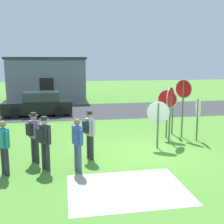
{
  "coord_description": "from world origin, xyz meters",
  "views": [
    {
      "loc": [
        -2.98,
        -9.63,
        3.41
      ],
      "look_at": [
        -0.99,
        1.74,
        1.3
      ],
      "focal_mm": 44.33,
      "sensor_mm": 36.0,
      "label": 1
    }
  ],
  "objects_px": {
    "stop_sign_leaning_right": "(167,105)",
    "stop_sign_rear_right": "(170,104)",
    "person_holding_notes": "(78,142)",
    "stop_sign_leaning_left": "(173,106)",
    "stop_sign_far_back": "(183,98)",
    "person_with_sunhat": "(89,131)",
    "person_near_signs": "(34,134)",
    "person_in_teal": "(44,139)",
    "stop_sign_tallest": "(158,117)",
    "person_in_blue": "(4,145)",
    "stop_sign_nearest": "(198,111)",
    "parked_car_on_street": "(39,105)"
  },
  "relations": [
    {
      "from": "stop_sign_leaning_right",
      "to": "stop_sign_rear_right",
      "type": "height_order",
      "value": "stop_sign_rear_right"
    },
    {
      "from": "person_holding_notes",
      "to": "stop_sign_leaning_left",
      "type": "bearing_deg",
      "value": 39.16
    },
    {
      "from": "stop_sign_far_back",
      "to": "stop_sign_rear_right",
      "type": "bearing_deg",
      "value": -141.02
    },
    {
      "from": "stop_sign_far_back",
      "to": "person_with_sunhat",
      "type": "height_order",
      "value": "stop_sign_far_back"
    },
    {
      "from": "stop_sign_far_back",
      "to": "person_near_signs",
      "type": "height_order",
      "value": "stop_sign_far_back"
    },
    {
      "from": "stop_sign_leaning_left",
      "to": "person_in_teal",
      "type": "bearing_deg",
      "value": -148.25
    },
    {
      "from": "stop_sign_tallest",
      "to": "person_near_signs",
      "type": "height_order",
      "value": "stop_sign_tallest"
    },
    {
      "from": "person_near_signs",
      "to": "person_with_sunhat",
      "type": "bearing_deg",
      "value": 0.24
    },
    {
      "from": "person_in_blue",
      "to": "person_holding_notes",
      "type": "bearing_deg",
      "value": -2.68
    },
    {
      "from": "stop_sign_nearest",
      "to": "person_with_sunhat",
      "type": "relative_size",
      "value": 1.1
    },
    {
      "from": "person_in_teal",
      "to": "person_near_signs",
      "type": "bearing_deg",
      "value": 118.2
    },
    {
      "from": "stop_sign_leaning_right",
      "to": "stop_sign_rear_right",
      "type": "bearing_deg",
      "value": -101.94
    },
    {
      "from": "stop_sign_leaning_right",
      "to": "stop_sign_leaning_left",
      "type": "xyz_separation_m",
      "value": [
        0.49,
        0.54,
        -0.17
      ]
    },
    {
      "from": "stop_sign_leaning_right",
      "to": "person_holding_notes",
      "type": "xyz_separation_m",
      "value": [
        -4.16,
        -3.24,
        -0.56
      ]
    },
    {
      "from": "stop_sign_leaning_left",
      "to": "person_holding_notes",
      "type": "bearing_deg",
      "value": -140.84
    },
    {
      "from": "stop_sign_tallest",
      "to": "person_with_sunhat",
      "type": "relative_size",
      "value": 1.08
    },
    {
      "from": "stop_sign_far_back",
      "to": "person_holding_notes",
      "type": "xyz_separation_m",
      "value": [
        -4.88,
        -3.21,
        -0.87
      ]
    },
    {
      "from": "person_holding_notes",
      "to": "parked_car_on_street",
      "type": "bearing_deg",
      "value": 101.52
    },
    {
      "from": "stop_sign_leaning_left",
      "to": "person_near_signs",
      "type": "distance_m",
      "value": 6.66
    },
    {
      "from": "stop_sign_tallest",
      "to": "parked_car_on_street",
      "type": "bearing_deg",
      "value": 123.53
    },
    {
      "from": "parked_car_on_street",
      "to": "person_with_sunhat",
      "type": "xyz_separation_m",
      "value": [
        2.47,
        -8.79,
        0.32
      ]
    },
    {
      "from": "stop_sign_nearest",
      "to": "person_with_sunhat",
      "type": "distance_m",
      "value": 5.09
    },
    {
      "from": "person_near_signs",
      "to": "stop_sign_far_back",
      "type": "bearing_deg",
      "value": 19.22
    },
    {
      "from": "stop_sign_rear_right",
      "to": "person_holding_notes",
      "type": "bearing_deg",
      "value": -148.02
    },
    {
      "from": "parked_car_on_street",
      "to": "stop_sign_rear_right",
      "type": "distance_m",
      "value": 9.51
    },
    {
      "from": "stop_sign_leaning_left",
      "to": "stop_sign_tallest",
      "type": "distance_m",
      "value": 2.35
    },
    {
      "from": "stop_sign_tallest",
      "to": "person_near_signs",
      "type": "bearing_deg",
      "value": -169.56
    },
    {
      "from": "person_in_teal",
      "to": "person_near_signs",
      "type": "xyz_separation_m",
      "value": [
        -0.4,
        0.74,
        0.0
      ]
    },
    {
      "from": "stop_sign_rear_right",
      "to": "person_near_signs",
      "type": "height_order",
      "value": "stop_sign_rear_right"
    },
    {
      "from": "parked_car_on_street",
      "to": "person_in_blue",
      "type": "distance_m",
      "value": 9.72
    },
    {
      "from": "stop_sign_leaning_left",
      "to": "person_in_blue",
      "type": "distance_m",
      "value": 7.78
    },
    {
      "from": "stop_sign_tallest",
      "to": "person_with_sunhat",
      "type": "height_order",
      "value": "stop_sign_tallest"
    },
    {
      "from": "stop_sign_tallest",
      "to": "person_in_blue",
      "type": "bearing_deg",
      "value": -161.99
    },
    {
      "from": "stop_sign_leaning_left",
      "to": "person_holding_notes",
      "type": "relative_size",
      "value": 1.17
    },
    {
      "from": "parked_car_on_street",
      "to": "stop_sign_tallest",
      "type": "relative_size",
      "value": 2.33
    },
    {
      "from": "stop_sign_nearest",
      "to": "person_with_sunhat",
      "type": "xyz_separation_m",
      "value": [
        -4.84,
        -1.55,
        -0.29
      ]
    },
    {
      "from": "parked_car_on_street",
      "to": "stop_sign_tallest",
      "type": "height_order",
      "value": "stop_sign_tallest"
    },
    {
      "from": "stop_sign_leaning_right",
      "to": "person_near_signs",
      "type": "distance_m",
      "value": 6.02
    },
    {
      "from": "stop_sign_leaning_right",
      "to": "stop_sign_tallest",
      "type": "relative_size",
      "value": 1.17
    },
    {
      "from": "person_in_blue",
      "to": "person_in_teal",
      "type": "distance_m",
      "value": 1.2
    },
    {
      "from": "person_holding_notes",
      "to": "stop_sign_far_back",
      "type": "bearing_deg",
      "value": 33.34
    },
    {
      "from": "stop_sign_nearest",
      "to": "person_in_blue",
      "type": "distance_m",
      "value": 7.91
    },
    {
      "from": "person_near_signs",
      "to": "stop_sign_rear_right",
      "type": "bearing_deg",
      "value": 15.29
    },
    {
      "from": "stop_sign_nearest",
      "to": "stop_sign_tallest",
      "type": "bearing_deg",
      "value": -161.05
    },
    {
      "from": "stop_sign_tallest",
      "to": "person_holding_notes",
      "type": "height_order",
      "value": "stop_sign_tallest"
    },
    {
      "from": "stop_sign_far_back",
      "to": "stop_sign_leaning_left",
      "type": "xyz_separation_m",
      "value": [
        -0.24,
        0.57,
        -0.49
      ]
    },
    {
      "from": "parked_car_on_street",
      "to": "stop_sign_rear_right",
      "type": "xyz_separation_m",
      "value": [
        6.0,
        -7.32,
        0.96
      ]
    },
    {
      "from": "stop_sign_leaning_left",
      "to": "person_in_teal",
      "type": "relative_size",
      "value": 1.14
    },
    {
      "from": "stop_sign_tallest",
      "to": "person_in_teal",
      "type": "xyz_separation_m",
      "value": [
        -4.28,
        -1.6,
        -0.26
      ]
    },
    {
      "from": "stop_sign_rear_right",
      "to": "person_in_blue",
      "type": "relative_size",
      "value": 1.41
    }
  ]
}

